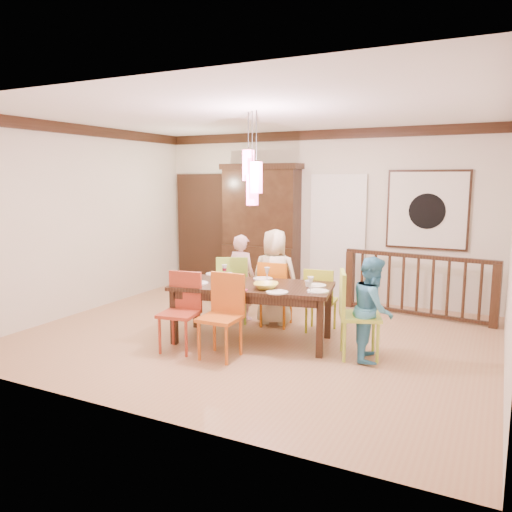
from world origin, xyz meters
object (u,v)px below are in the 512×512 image
at_px(dining_table, 252,291).
at_px(chair_end_right, 360,309).
at_px(person_far_left, 242,277).
at_px(person_end_right, 373,309).
at_px(china_hutch, 261,229).
at_px(person_far_mid, 275,277).
at_px(chair_far_left, 233,284).
at_px(balustrade, 417,284).

distance_m(dining_table, chair_end_right, 1.40).
distance_m(person_far_left, person_end_right, 2.29).
height_order(china_hutch, person_far_mid, china_hutch).
distance_m(dining_table, china_hutch, 2.78).
distance_m(chair_end_right, china_hutch, 3.55).
bearing_deg(chair_far_left, person_end_right, 138.08).
height_order(balustrade, person_end_right, person_end_right).
relative_size(chair_far_left, person_far_left, 0.77).
xyz_separation_m(chair_far_left, person_end_right, (2.20, -0.64, 0.04)).
xyz_separation_m(china_hutch, person_far_left, (0.48, -1.66, -0.54)).
relative_size(chair_far_left, china_hutch, 0.42).
bearing_deg(chair_far_left, china_hutch, -102.53).
bearing_deg(person_end_right, chair_end_right, 78.69).
distance_m(chair_end_right, balustrade, 2.15).
xyz_separation_m(dining_table, china_hutch, (-1.09, 2.50, 0.52)).
distance_m(chair_far_left, person_end_right, 2.29).
distance_m(balustrade, person_far_left, 2.68).
bearing_deg(chair_far_left, dining_table, 108.75).
bearing_deg(person_far_mid, dining_table, 83.65).
relative_size(chair_far_left, chair_end_right, 0.97).
distance_m(person_far_left, person_far_mid, 0.54).
bearing_deg(china_hutch, chair_far_left, -76.88).
bearing_deg(china_hutch, person_far_mid, -58.52).
relative_size(dining_table, person_far_left, 1.69).
bearing_deg(dining_table, person_far_mid, 83.36).
xyz_separation_m(dining_table, chair_end_right, (1.40, 0.03, -0.08)).
distance_m(person_far_mid, person_end_right, 1.80).
relative_size(chair_far_left, person_far_mid, 0.72).
bearing_deg(chair_end_right, china_hutch, 24.68).
distance_m(balustrade, person_far_mid, 2.23).
distance_m(chair_far_left, person_far_left, 0.19).
xyz_separation_m(dining_table, person_end_right, (1.54, 0.03, -0.06)).
bearing_deg(balustrade, person_far_left, -143.67).
xyz_separation_m(person_far_left, person_far_mid, (0.54, -0.01, 0.05)).
bearing_deg(chair_far_left, chair_end_right, 136.91).
bearing_deg(person_far_mid, china_hutch, -69.35).
relative_size(person_far_mid, person_end_right, 1.14).
relative_size(chair_end_right, person_far_mid, 0.74).
bearing_deg(china_hutch, person_far_left, -73.86).
relative_size(chair_end_right, person_far_left, 0.80).
bearing_deg(chair_end_right, chair_far_left, 52.14).
bearing_deg(person_far_mid, person_end_right, 142.62).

